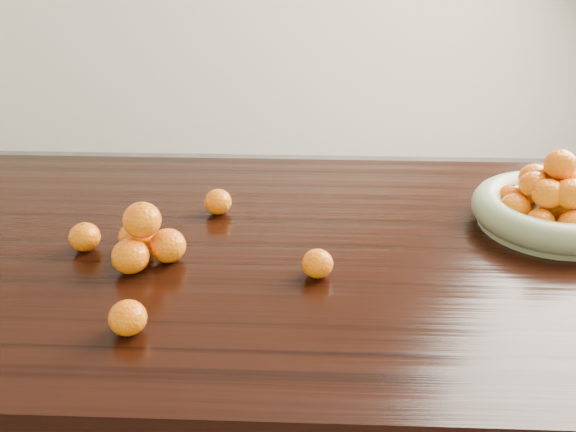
{
  "coord_description": "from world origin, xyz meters",
  "views": [
    {
      "loc": [
        0.01,
        -1.16,
        1.4
      ],
      "look_at": [
        -0.04,
        -0.02,
        0.83
      ],
      "focal_mm": 40.0,
      "sensor_mm": 36.0,
      "label": 1
    }
  ],
  "objects_px": {
    "fruit_bowl": "(553,206)",
    "loose_orange_0": "(85,237)",
    "dining_table": "(305,283)",
    "orange_pyramid": "(144,239)"
  },
  "relations": [
    {
      "from": "orange_pyramid",
      "to": "loose_orange_0",
      "type": "xyz_separation_m",
      "value": [
        -0.13,
        0.04,
        -0.02
      ]
    },
    {
      "from": "dining_table",
      "to": "orange_pyramid",
      "type": "relative_size",
      "value": 13.38
    },
    {
      "from": "orange_pyramid",
      "to": "loose_orange_0",
      "type": "bearing_deg",
      "value": 162.87
    },
    {
      "from": "fruit_bowl",
      "to": "loose_orange_0",
      "type": "xyz_separation_m",
      "value": [
        -0.99,
        -0.14,
        -0.02
      ]
    },
    {
      "from": "loose_orange_0",
      "to": "orange_pyramid",
      "type": "bearing_deg",
      "value": -17.13
    },
    {
      "from": "dining_table",
      "to": "orange_pyramid",
      "type": "distance_m",
      "value": 0.35
    },
    {
      "from": "dining_table",
      "to": "fruit_bowl",
      "type": "relative_size",
      "value": 5.83
    },
    {
      "from": "fruit_bowl",
      "to": "loose_orange_0",
      "type": "bearing_deg",
      "value": -171.65
    },
    {
      "from": "fruit_bowl",
      "to": "loose_orange_0",
      "type": "height_order",
      "value": "fruit_bowl"
    },
    {
      "from": "dining_table",
      "to": "orange_pyramid",
      "type": "xyz_separation_m",
      "value": [
        -0.32,
        -0.07,
        0.14
      ]
    }
  ]
}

